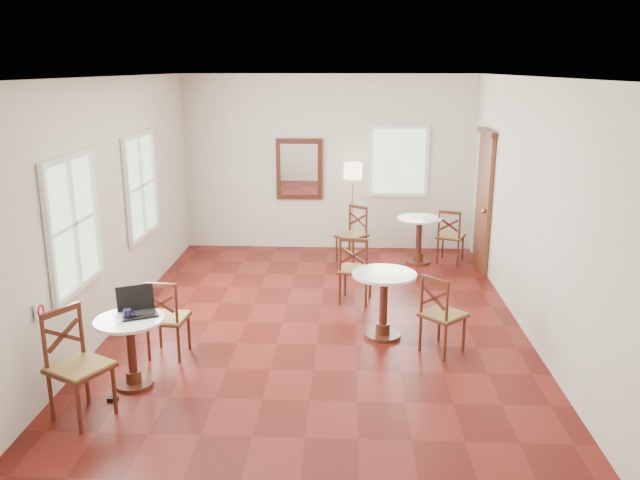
{
  "coord_description": "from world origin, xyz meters",
  "views": [
    {
      "loc": [
        0.35,
        -7.45,
        3.11
      ],
      "look_at": [
        0.0,
        0.3,
        1.0
      ],
      "focal_mm": 35.87,
      "sensor_mm": 36.0,
      "label": 1
    }
  ],
  "objects_px": {
    "chair_near_b": "(78,365)",
    "power_adapter": "(113,399)",
    "chair_mid_a": "(355,269)",
    "water_glass": "(119,319)",
    "chair_mid_b": "(442,314)",
    "chair_near_a": "(167,318)",
    "mouse": "(138,316)",
    "chair_back_b": "(352,234)",
    "navy_mug": "(128,314)",
    "cafe_table_back": "(419,235)",
    "cafe_table_near": "(131,344)",
    "chair_back_a": "(451,236)",
    "floor_lamp": "(353,177)",
    "cafe_table_mid": "(384,298)",
    "laptop": "(137,307)"
  },
  "relations": [
    {
      "from": "cafe_table_near",
      "to": "chair_mid_b",
      "type": "distance_m",
      "value": 3.32
    },
    {
      "from": "mouse",
      "to": "water_glass",
      "type": "bearing_deg",
      "value": -127.63
    },
    {
      "from": "chair_mid_b",
      "to": "power_adapter",
      "type": "xyz_separation_m",
      "value": [
        -3.3,
        -1.25,
        -0.43
      ]
    },
    {
      "from": "chair_mid_b",
      "to": "chair_back_a",
      "type": "height_order",
      "value": "chair_mid_b"
    },
    {
      "from": "cafe_table_mid",
      "to": "chair_mid_a",
      "type": "xyz_separation_m",
      "value": [
        -0.33,
        1.15,
        -0.02
      ]
    },
    {
      "from": "chair_mid_b",
      "to": "chair_back_a",
      "type": "bearing_deg",
      "value": -54.94
    },
    {
      "from": "floor_lamp",
      "to": "chair_mid_b",
      "type": "bearing_deg",
      "value": -75.94
    },
    {
      "from": "chair_near_b",
      "to": "chair_mid_a",
      "type": "relative_size",
      "value": 1.09
    },
    {
      "from": "chair_mid_a",
      "to": "power_adapter",
      "type": "xyz_separation_m",
      "value": [
        -2.35,
        -2.79,
        -0.45
      ]
    },
    {
      "from": "chair_near_a",
      "to": "power_adapter",
      "type": "relative_size",
      "value": 9.16
    },
    {
      "from": "cafe_table_near",
      "to": "chair_mid_a",
      "type": "bearing_deg",
      "value": 47.72
    },
    {
      "from": "chair_near_b",
      "to": "mouse",
      "type": "distance_m",
      "value": 0.77
    },
    {
      "from": "mouse",
      "to": "cafe_table_back",
      "type": "bearing_deg",
      "value": 49.76
    },
    {
      "from": "chair_back_a",
      "to": "floor_lamp",
      "type": "height_order",
      "value": "floor_lamp"
    },
    {
      "from": "chair_back_b",
      "to": "laptop",
      "type": "bearing_deg",
      "value": -79.33
    },
    {
      "from": "chair_mid_b",
      "to": "water_glass",
      "type": "height_order",
      "value": "chair_mid_b"
    },
    {
      "from": "chair_near_b",
      "to": "chair_back_a",
      "type": "height_order",
      "value": "chair_near_b"
    },
    {
      "from": "chair_mid_a",
      "to": "water_glass",
      "type": "xyz_separation_m",
      "value": [
        -2.29,
        -2.61,
        0.3
      ]
    },
    {
      "from": "chair_back_b",
      "to": "navy_mug",
      "type": "xyz_separation_m",
      "value": [
        -2.22,
        -4.37,
        0.31
      ]
    },
    {
      "from": "water_glass",
      "to": "chair_mid_b",
      "type": "bearing_deg",
      "value": 18.21
    },
    {
      "from": "floor_lamp",
      "to": "chair_mid_a",
      "type": "bearing_deg",
      "value": -89.21
    },
    {
      "from": "cafe_table_back",
      "to": "chair_back_a",
      "type": "xyz_separation_m",
      "value": [
        0.52,
        0.07,
        -0.03
      ]
    },
    {
      "from": "chair_back_b",
      "to": "laptop",
      "type": "xyz_separation_m",
      "value": [
        -2.18,
        -4.23,
        0.33
      ]
    },
    {
      "from": "chair_near_a",
      "to": "mouse",
      "type": "xyz_separation_m",
      "value": [
        -0.09,
        -0.65,
        0.29
      ]
    },
    {
      "from": "chair_mid_a",
      "to": "laptop",
      "type": "distance_m",
      "value": 3.22
    },
    {
      "from": "chair_mid_a",
      "to": "water_glass",
      "type": "bearing_deg",
      "value": 59.6
    },
    {
      "from": "chair_mid_b",
      "to": "cafe_table_near",
      "type": "bearing_deg",
      "value": 61.39
    },
    {
      "from": "water_glass",
      "to": "laptop",
      "type": "bearing_deg",
      "value": 74.53
    },
    {
      "from": "chair_near_b",
      "to": "chair_back_b",
      "type": "height_order",
      "value": "chair_near_b"
    },
    {
      "from": "cafe_table_back",
      "to": "chair_mid_b",
      "type": "bearing_deg",
      "value": -91.7
    },
    {
      "from": "chair_near_b",
      "to": "navy_mug",
      "type": "height_order",
      "value": "chair_near_b"
    },
    {
      "from": "chair_back_b",
      "to": "cafe_table_back",
      "type": "bearing_deg",
      "value": 35.08
    },
    {
      "from": "cafe_table_near",
      "to": "chair_back_a",
      "type": "distance_m",
      "value": 5.82
    },
    {
      "from": "mouse",
      "to": "floor_lamp",
      "type": "bearing_deg",
      "value": 62.76
    },
    {
      "from": "chair_mid_b",
      "to": "laptop",
      "type": "distance_m",
      "value": 3.27
    },
    {
      "from": "navy_mug",
      "to": "chair_near_b",
      "type": "bearing_deg",
      "value": -114.1
    },
    {
      "from": "cafe_table_back",
      "to": "laptop",
      "type": "bearing_deg",
      "value": -127.95
    },
    {
      "from": "chair_near_b",
      "to": "chair_back_b",
      "type": "relative_size",
      "value": 1.13
    },
    {
      "from": "chair_mid_b",
      "to": "chair_back_b",
      "type": "distance_m",
      "value": 3.59
    },
    {
      "from": "chair_near_b",
      "to": "power_adapter",
      "type": "height_order",
      "value": "chair_near_b"
    },
    {
      "from": "chair_mid_a",
      "to": "power_adapter",
      "type": "height_order",
      "value": "chair_mid_a"
    },
    {
      "from": "cafe_table_back",
      "to": "chair_back_b",
      "type": "relative_size",
      "value": 0.83
    },
    {
      "from": "chair_back_a",
      "to": "mouse",
      "type": "relative_size",
      "value": 8.27
    },
    {
      "from": "chair_back_a",
      "to": "chair_back_b",
      "type": "height_order",
      "value": "chair_back_b"
    },
    {
      "from": "chair_near_b",
      "to": "cafe_table_near",
      "type": "bearing_deg",
      "value": 4.66
    },
    {
      "from": "chair_mid_a",
      "to": "cafe_table_near",
      "type": "bearing_deg",
      "value": 58.57
    },
    {
      "from": "navy_mug",
      "to": "chair_near_a",
      "type": "bearing_deg",
      "value": 75.67
    },
    {
      "from": "chair_near_b",
      "to": "mouse",
      "type": "height_order",
      "value": "chair_near_b"
    },
    {
      "from": "chair_near_a",
      "to": "chair_near_b",
      "type": "xyz_separation_m",
      "value": [
        -0.45,
        -1.29,
        0.06
      ]
    },
    {
      "from": "cafe_table_back",
      "to": "floor_lamp",
      "type": "bearing_deg",
      "value": 154.01
    }
  ]
}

